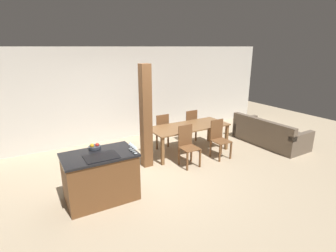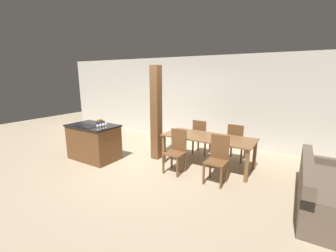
# 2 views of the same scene
# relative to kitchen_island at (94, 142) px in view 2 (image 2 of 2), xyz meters

# --- Properties ---
(ground_plane) EXTENTS (16.00, 16.00, 0.00)m
(ground_plane) POSITION_rel_kitchen_island_xyz_m (1.20, 0.50, -0.45)
(ground_plane) COLOR tan
(wall_back) EXTENTS (11.20, 0.08, 2.70)m
(wall_back) POSITION_rel_kitchen_island_xyz_m (1.20, 3.04, 0.90)
(wall_back) COLOR silver
(wall_back) RESTS_ON ground_plane
(kitchen_island) EXTENTS (1.27, 0.79, 0.91)m
(kitchen_island) POSITION_rel_kitchen_island_xyz_m (0.00, 0.00, 0.00)
(kitchen_island) COLOR brown
(kitchen_island) RESTS_ON ground_plane
(fruit_bowl) EXTENTS (0.22, 0.22, 0.11)m
(fruit_bowl) POSITION_rel_kitchen_island_xyz_m (-0.00, 0.25, 0.49)
(fruit_bowl) COLOR #383D47
(fruit_bowl) RESTS_ON kitchen_island
(wine_glass_near) EXTENTS (0.07, 0.07, 0.15)m
(wine_glass_near) POSITION_rel_kitchen_island_xyz_m (0.56, -0.32, 0.56)
(wine_glass_near) COLOR silver
(wine_glass_near) RESTS_ON kitchen_island
(wine_glass_middle) EXTENTS (0.07, 0.07, 0.15)m
(wine_glass_middle) POSITION_rel_kitchen_island_xyz_m (0.56, -0.24, 0.56)
(wine_glass_middle) COLOR silver
(wine_glass_middle) RESTS_ON kitchen_island
(wine_glass_far) EXTENTS (0.07, 0.07, 0.15)m
(wine_glass_far) POSITION_rel_kitchen_island_xyz_m (0.56, -0.16, 0.56)
(wine_glass_far) COLOR silver
(wine_glass_far) RESTS_ON kitchen_island
(wine_glass_end) EXTENTS (0.07, 0.07, 0.15)m
(wine_glass_end) POSITION_rel_kitchen_island_xyz_m (0.56, -0.08, 0.56)
(wine_glass_end) COLOR silver
(wine_glass_end) RESTS_ON kitchen_island
(dining_table) EXTENTS (2.11, 0.88, 0.72)m
(dining_table) POSITION_rel_kitchen_island_xyz_m (2.66, 1.10, 0.19)
(dining_table) COLOR brown
(dining_table) RESTS_ON ground_plane
(dining_chair_near_left) EXTENTS (0.40, 0.40, 0.96)m
(dining_chair_near_left) POSITION_rel_kitchen_island_xyz_m (2.18, 0.43, 0.05)
(dining_chair_near_left) COLOR brown
(dining_chair_near_left) RESTS_ON ground_plane
(dining_chair_near_right) EXTENTS (0.40, 0.40, 0.96)m
(dining_chair_near_right) POSITION_rel_kitchen_island_xyz_m (3.13, 0.43, 0.05)
(dining_chair_near_right) COLOR brown
(dining_chair_near_right) RESTS_ON ground_plane
(dining_chair_far_left) EXTENTS (0.40, 0.40, 0.96)m
(dining_chair_far_left) POSITION_rel_kitchen_island_xyz_m (2.18, 1.76, 0.05)
(dining_chair_far_left) COLOR brown
(dining_chair_far_left) RESTS_ON ground_plane
(dining_chair_far_right) EXTENTS (0.40, 0.40, 0.96)m
(dining_chair_far_right) POSITION_rel_kitchen_island_xyz_m (3.13, 1.76, 0.05)
(dining_chair_far_right) COLOR brown
(dining_chair_far_right) RESTS_ON ground_plane
(couch) EXTENTS (0.99, 2.05, 0.77)m
(couch) POSITION_rel_kitchen_island_xyz_m (5.00, 0.44, -0.18)
(couch) COLOR brown
(couch) RESTS_ON ground_plane
(timber_post) EXTENTS (0.22, 0.22, 2.36)m
(timber_post) POSITION_rel_kitchen_island_xyz_m (1.34, 0.89, 0.73)
(timber_post) COLOR brown
(timber_post) RESTS_ON ground_plane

